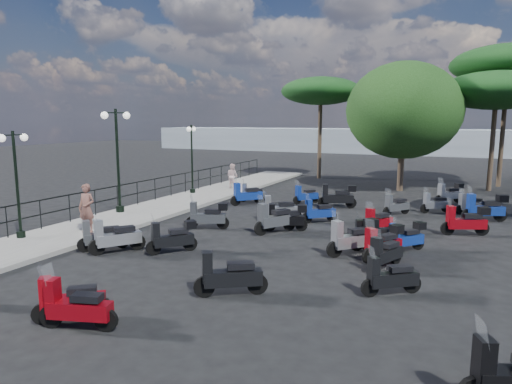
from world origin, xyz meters
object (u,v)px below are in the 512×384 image
at_px(scooter_21, 374,237).
at_px(scooter_10, 280,210).
at_px(scooter_4, 253,194).
at_px(pine_1, 508,65).
at_px(scooter_25, 385,254).
at_px(scooter_27, 466,221).
at_px(lamp_post_0, 16,178).
at_px(scooter_6, 70,301).
at_px(pine_2, 321,91).
at_px(scooter_19, 390,278).
at_px(scooter_1, 116,238).
at_px(scooter_16, 396,206).
at_px(scooter_2, 102,237).
at_px(scooter_8, 286,218).
at_px(scooter_5, 247,195).
at_px(scooter_9, 319,212).
at_px(scooter_13, 229,276).
at_px(scooter_20, 383,244).
at_px(scooter_15, 275,220).
at_px(scooter_29, 470,205).
at_px(broadleaf_tree, 404,111).
at_px(lamp_post_1, 117,154).
at_px(pine_0, 497,91).
at_px(scooter_26, 406,238).
at_px(scooter_23, 449,194).
at_px(scooter_3, 208,216).
at_px(scooter_7, 173,238).
at_px(woman, 87,208).
at_px(scooter_12, 76,308).
at_px(scooter_11, 306,196).
at_px(scooter_14, 353,238).
at_px(scooter_30, 435,204).
at_px(scooter_22, 378,222).
at_px(scooter_28, 485,208).
at_px(lamp_post_2, 192,154).

bearing_deg(scooter_21, scooter_10, 35.57).
bearing_deg(scooter_4, pine_1, -63.36).
height_order(scooter_25, scooter_27, scooter_27).
relative_size(lamp_post_0, scooter_6, 2.82).
bearing_deg(pine_2, scooter_19, -68.68).
distance_m(scooter_1, scooter_16, 11.98).
height_order(scooter_1, scooter_2, scooter_1).
distance_m(scooter_8, scooter_10, 1.69).
distance_m(scooter_5, scooter_10, 3.91).
distance_m(scooter_8, scooter_9, 2.01).
bearing_deg(scooter_13, scooter_20, -65.96).
relative_size(scooter_1, scooter_15, 0.91).
bearing_deg(scooter_4, scooter_29, -100.36).
relative_size(scooter_5, scooter_8, 0.93).
distance_m(scooter_4, broadleaf_tree, 10.38).
distance_m(scooter_5, scooter_27, 10.03).
distance_m(lamp_post_1, pine_0, 21.20).
bearing_deg(scooter_26, lamp_post_1, 38.03).
bearing_deg(pine_2, scooter_15, -78.65).
relative_size(pine_0, pine_2, 0.97).
distance_m(lamp_post_0, broadleaf_tree, 20.31).
relative_size(scooter_1, scooter_8, 0.96).
xyz_separation_m(lamp_post_1, scooter_8, (7.68, 0.34, -2.20)).
bearing_deg(scooter_23, scooter_15, 103.44).
relative_size(scooter_15, scooter_21, 1.08).
bearing_deg(scooter_6, pine_0, -59.55).
xyz_separation_m(scooter_16, scooter_26, (1.09, -5.64, 0.03)).
height_order(scooter_2, scooter_3, scooter_3).
relative_size(scooter_9, broadleaf_tree, 0.17).
height_order(lamp_post_0, scooter_7, lamp_post_0).
height_order(scooter_3, scooter_21, scooter_3).
xyz_separation_m(woman, scooter_12, (5.36, -5.71, -0.57)).
height_order(scooter_1, scooter_4, scooter_1).
bearing_deg(scooter_11, scooter_8, 140.37).
bearing_deg(scooter_14, scooter_30, -60.67).
height_order(scooter_8, scooter_23, scooter_8).
bearing_deg(scooter_27, scooter_30, -4.85).
xyz_separation_m(scooter_11, scooter_22, (4.35, -4.62, 0.02)).
distance_m(scooter_20, scooter_26, 1.29).
relative_size(scooter_15, scooter_20, 1.12).
relative_size(scooter_13, scooter_14, 1.06).
relative_size(scooter_6, scooter_13, 0.83).
relative_size(scooter_11, scooter_14, 0.85).
distance_m(scooter_21, pine_2, 19.32).
relative_size(lamp_post_0, pine_1, 0.42).
distance_m(scooter_21, scooter_26, 1.00).
bearing_deg(scooter_28, scooter_15, 103.71).
bearing_deg(pine_2, scooter_1, -90.83).
bearing_deg(lamp_post_2, lamp_post_0, -105.76).
height_order(scooter_9, scooter_30, scooter_9).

